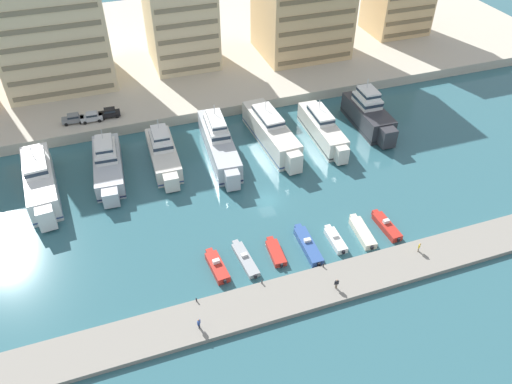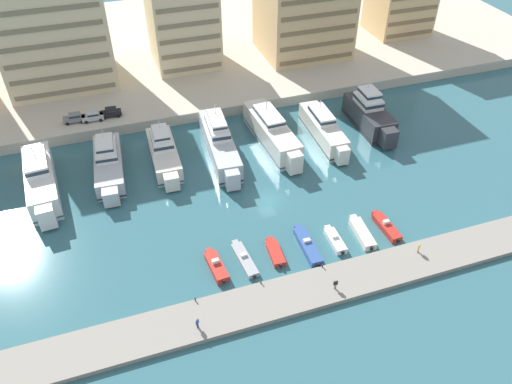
% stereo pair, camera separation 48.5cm
% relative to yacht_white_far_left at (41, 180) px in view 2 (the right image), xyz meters
% --- Properties ---
extents(ground_plane, '(400.00, 400.00, 0.00)m').
position_rel_yacht_white_far_left_xyz_m(ground_plane, '(34.62, -13.99, -2.49)').
color(ground_plane, '#336670').
extents(quay_promenade, '(180.00, 70.00, 2.14)m').
position_rel_yacht_white_far_left_xyz_m(quay_promenade, '(34.62, 48.31, -1.42)').
color(quay_promenade, beige).
rests_on(quay_promenade, ground).
extents(pier_dock, '(120.00, 6.36, 0.71)m').
position_rel_yacht_white_far_left_xyz_m(pier_dock, '(34.62, -33.60, -2.13)').
color(pier_dock, gray).
rests_on(pier_dock, ground).
extents(yacht_white_far_left, '(5.83, 20.22, 7.80)m').
position_rel_yacht_white_far_left_xyz_m(yacht_white_far_left, '(0.00, 0.00, 0.00)').
color(yacht_white_far_left, white).
rests_on(yacht_white_far_left, ground).
extents(yacht_silver_left, '(5.66, 18.76, 7.67)m').
position_rel_yacht_white_far_left_xyz_m(yacht_silver_left, '(11.00, 1.79, -0.37)').
color(yacht_silver_left, silver).
rests_on(yacht_silver_left, ground).
extents(yacht_ivory_mid_left, '(4.91, 17.27, 7.85)m').
position_rel_yacht_white_far_left_xyz_m(yacht_ivory_mid_left, '(20.66, 1.80, -0.29)').
color(yacht_ivory_mid_left, silver).
rests_on(yacht_ivory_mid_left, ground).
extents(yacht_silver_center_left, '(5.65, 22.53, 8.63)m').
position_rel_yacht_white_far_left_xyz_m(yacht_silver_center_left, '(30.79, 1.29, 0.06)').
color(yacht_silver_center_left, silver).
rests_on(yacht_silver_center_left, ground).
extents(yacht_ivory_center, '(5.42, 21.44, 7.51)m').
position_rel_yacht_white_far_left_xyz_m(yacht_ivory_center, '(40.97, 1.38, -0.05)').
color(yacht_ivory_center, silver).
rests_on(yacht_ivory_center, ground).
extents(yacht_ivory_center_right, '(4.29, 18.46, 7.02)m').
position_rel_yacht_white_far_left_xyz_m(yacht_ivory_center_right, '(50.71, -0.28, -0.32)').
color(yacht_ivory_center_right, silver).
rests_on(yacht_ivory_center_right, ground).
extents(yacht_charcoal_mid_right, '(5.43, 16.92, 9.21)m').
position_rel_yacht_white_far_left_xyz_m(yacht_charcoal_mid_right, '(61.04, 0.80, 0.26)').
color(yacht_charcoal_mid_right, '#333338').
rests_on(yacht_charcoal_mid_right, ground).
extents(motorboat_red_far_left, '(2.29, 6.67, 1.64)m').
position_rel_yacht_white_far_left_xyz_m(motorboat_red_far_left, '(22.80, -25.59, -1.93)').
color(motorboat_red_far_left, red).
rests_on(motorboat_red_far_left, ground).
extents(motorboat_grey_left, '(2.24, 7.72, 1.10)m').
position_rel_yacht_white_far_left_xyz_m(motorboat_grey_left, '(27.01, -25.42, -2.12)').
color(motorboat_grey_left, '#9EA3A8').
rests_on(motorboat_grey_left, ground).
extents(motorboat_red_mid_left, '(2.03, 5.94, 0.87)m').
position_rel_yacht_white_far_left_xyz_m(motorboat_red_mid_left, '(31.61, -25.67, -2.06)').
color(motorboat_red_mid_left, red).
rests_on(motorboat_red_mid_left, ground).
extents(motorboat_blue_center_left, '(2.01, 8.51, 1.46)m').
position_rel_yacht_white_far_left_xyz_m(motorboat_blue_center_left, '(36.55, -26.01, -1.95)').
color(motorboat_blue_center_left, '#33569E').
rests_on(motorboat_blue_center_left, ground).
extents(motorboat_white_center, '(1.75, 5.94, 1.27)m').
position_rel_yacht_white_far_left_xyz_m(motorboat_white_center, '(40.90, -26.21, -2.02)').
color(motorboat_white_center, white).
rests_on(motorboat_white_center, ground).
extents(motorboat_cream_center_right, '(2.32, 7.38, 1.03)m').
position_rel_yacht_white_far_left_xyz_m(motorboat_cream_center_right, '(45.43, -26.15, -1.97)').
color(motorboat_cream_center_right, beige).
rests_on(motorboat_cream_center_right, ground).
extents(motorboat_red_mid_right, '(1.92, 7.01, 1.55)m').
position_rel_yacht_white_far_left_xyz_m(motorboat_red_mid_right, '(49.57, -26.16, -1.96)').
color(motorboat_red_mid_right, red).
rests_on(motorboat_red_mid_right, ground).
extents(car_grey_far_left, '(4.19, 2.10, 1.80)m').
position_rel_yacht_white_far_left_xyz_m(car_grey_far_left, '(6.36, 17.35, 0.62)').
color(car_grey_far_left, slate).
rests_on(car_grey_far_left, quay_promenade).
extents(car_silver_left, '(4.17, 2.07, 1.80)m').
position_rel_yacht_white_far_left_xyz_m(car_silver_left, '(9.79, 16.83, 0.62)').
color(car_silver_left, '#B7BCC1').
rests_on(car_silver_left, quay_promenade).
extents(car_black_mid_left, '(4.17, 2.07, 1.80)m').
position_rel_yacht_white_far_left_xyz_m(car_black_mid_left, '(13.21, 17.26, 0.62)').
color(car_black_mid_left, black).
rests_on(car_black_mid_left, quay_promenade).
extents(apartment_block_left, '(21.96, 17.51, 29.15)m').
position_rel_yacht_white_far_left_xyz_m(apartment_block_left, '(5.44, 35.71, 13.26)').
color(apartment_block_left, beige).
rests_on(apartment_block_left, quay_promenade).
extents(apartment_block_mid_left, '(14.52, 15.45, 22.13)m').
position_rel_yacht_white_far_left_xyz_m(apartment_block_mid_left, '(32.49, 36.98, 9.78)').
color(apartment_block_mid_left, beige).
rests_on(apartment_block_mid_left, quay_promenade).
extents(pedestrian_near_edge, '(0.47, 0.54, 1.72)m').
position_rel_yacht_white_far_left_xyz_m(pedestrian_near_edge, '(17.97, -34.82, -0.76)').
color(pedestrian_near_edge, '#282D3D').
rests_on(pedestrian_near_edge, pier_dock).
extents(pedestrian_mid_deck, '(0.51, 0.46, 1.65)m').
position_rel_yacht_white_far_left_xyz_m(pedestrian_mid_deck, '(51.05, -32.42, -0.80)').
color(pedestrian_mid_deck, '#7A6B56').
rests_on(pedestrian_mid_deck, pier_dock).
extents(pedestrian_far_side, '(0.65, 0.28, 1.68)m').
position_rel_yacht_white_far_left_xyz_m(pedestrian_far_side, '(36.83, -34.67, -0.78)').
color(pedestrian_far_side, '#7A6B56').
rests_on(pedestrian_far_side, pier_dock).
extents(bollard_west, '(0.20, 0.20, 0.61)m').
position_rel_yacht_white_far_left_xyz_m(bollard_west, '(18.61, -30.68, -1.45)').
color(bollard_west, '#2D2D33').
rests_on(bollard_west, pier_dock).
extents(bollard_west_mid, '(0.20, 0.20, 0.61)m').
position_rel_yacht_white_far_left_xyz_m(bollard_west_mid, '(27.71, -30.68, -1.45)').
color(bollard_west_mid, '#2D2D33').
rests_on(bollard_west_mid, pier_dock).
extents(bollard_east_mid, '(0.20, 0.20, 0.61)m').
position_rel_yacht_white_far_left_xyz_m(bollard_east_mid, '(36.80, -30.68, -1.45)').
color(bollard_east_mid, '#2D2D33').
rests_on(bollard_east_mid, pier_dock).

